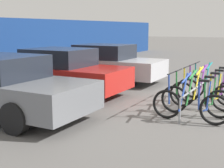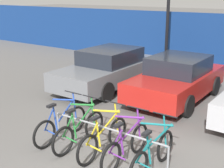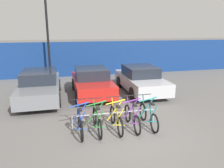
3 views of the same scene
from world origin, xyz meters
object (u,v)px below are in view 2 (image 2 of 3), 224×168
(bicycle_purple, at_px, (126,146))
(car_red, at_px, (177,79))
(bicycle_blue, at_px, (61,125))
(bicycle_green, at_px, (80,131))
(bicycle_yellow, at_px, (103,138))
(bicycle_teal, at_px, (153,154))
(bike_rack, at_px, (107,131))
(car_grey, at_px, (109,68))

(bicycle_purple, relative_size, car_red, 0.42)
(bicycle_blue, relative_size, bicycle_green, 1.00)
(bicycle_blue, xyz_separation_m, bicycle_yellow, (1.22, 0.00, 0.00))
(bicycle_green, relative_size, bicycle_purple, 1.00)
(bicycle_purple, height_order, bicycle_teal, same)
(bicycle_blue, height_order, bicycle_green, same)
(bicycle_green, xyz_separation_m, bicycle_teal, (1.83, 0.00, 0.00))
(bicycle_yellow, xyz_separation_m, car_red, (-0.22, 4.21, 0.31))
(bicycle_blue, xyz_separation_m, bicycle_teal, (2.40, 0.00, 0.00))
(bike_rack, relative_size, bicycle_green, 1.72)
(bike_rack, bearing_deg, bicycle_yellow, -80.29)
(bike_rack, height_order, car_grey, car_grey)
(bicycle_yellow, relative_size, bicycle_purple, 1.00)
(bicycle_green, bearing_deg, bicycle_purple, 1.29)
(bicycle_teal, bearing_deg, bicycle_blue, -179.37)
(bike_rack, height_order, bicycle_purple, bicycle_purple)
(bicycle_blue, distance_m, bicycle_purple, 1.79)
(bike_rack, bearing_deg, bicycle_teal, -7.07)
(bicycle_green, distance_m, bicycle_yellow, 0.66)
(bicycle_blue, relative_size, car_grey, 0.38)
(bicycle_green, bearing_deg, car_grey, 118.85)
(bicycle_blue, xyz_separation_m, car_grey, (-1.56, 4.06, 0.31))
(car_grey, bearing_deg, bike_rack, -54.85)
(bike_rack, height_order, car_red, car_red)
(bicycle_green, bearing_deg, bicycle_teal, 1.29)
(bicycle_blue, height_order, bicycle_teal, same)
(bike_rack, bearing_deg, car_red, 92.78)
(bicycle_yellow, distance_m, car_grey, 4.93)
(bicycle_purple, bearing_deg, bicycle_green, -176.20)
(bicycle_blue, bearing_deg, bicycle_yellow, -1.71)
(bicycle_green, xyz_separation_m, bicycle_purple, (1.23, 0.00, 0.00))
(bicycle_green, distance_m, car_red, 4.25)
(bicycle_yellow, xyz_separation_m, bicycle_teal, (1.17, 0.00, 0.00))
(car_red, bearing_deg, bicycle_yellow, -86.98)
(bicycle_teal, height_order, car_red, car_red)
(bicycle_teal, relative_size, car_grey, 0.38)
(bicycle_blue, bearing_deg, bicycle_purple, -1.71)
(car_red, bearing_deg, bicycle_teal, -71.66)
(bike_rack, distance_m, bicycle_purple, 0.62)
(bicycle_teal, xyz_separation_m, car_grey, (-3.95, 4.06, 0.31))
(bicycle_green, xyz_separation_m, car_red, (0.44, 4.21, 0.31))
(bike_rack, height_order, bicycle_yellow, bicycle_yellow)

